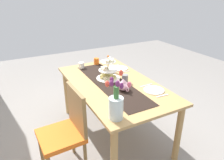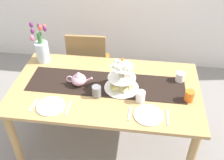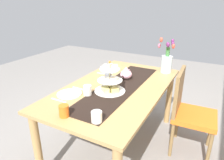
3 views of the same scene
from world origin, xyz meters
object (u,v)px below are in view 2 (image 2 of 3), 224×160
(fork_left, at_px, (33,105))
(knife_left, at_px, (68,108))
(dinner_plate_left, at_px, (51,106))
(mug_white_text, at_px, (140,96))
(dining_table, at_px, (106,95))
(tiered_cake_stand, at_px, (122,80))
(chair_left, at_px, (89,63))
(cream_jug, at_px, (180,77))
(fork_right, at_px, (130,113))
(knife_right, at_px, (168,117))
(dinner_plate_right, at_px, (149,115))
(teapot, at_px, (79,79))
(mug_grey, at_px, (97,91))
(mug_orange, at_px, (189,96))
(tulip_vase, at_px, (42,48))

(fork_left, relative_size, knife_left, 0.88)
(dinner_plate_left, distance_m, mug_white_text, 0.73)
(dining_table, relative_size, tiered_cake_stand, 5.41)
(chair_left, relative_size, cream_jug, 10.71)
(fork_left, distance_m, fork_right, 0.78)
(cream_jug, height_order, knife_right, cream_jug)
(dinner_plate_left, bearing_deg, dinner_plate_right, 0.00)
(dining_table, distance_m, fork_right, 0.40)
(teapot, xyz_separation_m, mug_grey, (0.18, -0.13, -0.01))
(knife_left, xyz_separation_m, mug_orange, (0.95, 0.22, 0.04))
(dinner_plate_left, relative_size, fork_right, 1.53)
(cream_jug, xyz_separation_m, knife_right, (-0.12, -0.47, -0.04))
(dining_table, relative_size, chair_left, 1.81)
(fork_right, distance_m, mug_grey, 0.34)
(dinner_plate_left, distance_m, mug_grey, 0.39)
(tiered_cake_stand, bearing_deg, dining_table, -178.56)
(tulip_vase, xyz_separation_m, fork_left, (0.13, -0.64, -0.14))
(knife_left, bearing_deg, teapot, 86.78)
(dinner_plate_left, xyz_separation_m, dinner_plate_right, (0.78, 0.00, 0.00))
(fork_left, distance_m, mug_white_text, 0.87)
(tiered_cake_stand, xyz_separation_m, dinner_plate_right, (0.24, -0.31, -0.09))
(teapot, xyz_separation_m, dinner_plate_right, (0.62, -0.30, -0.05))
(chair_left, bearing_deg, mug_grey, -73.38)
(dining_table, bearing_deg, mug_white_text, -24.93)
(teapot, distance_m, mug_grey, 0.22)
(chair_left, relative_size, mug_white_text, 9.58)
(knife_right, height_order, mug_white_text, mug_white_text)
(tiered_cake_stand, height_order, mug_grey, tiered_cake_stand)
(tulip_vase, xyz_separation_m, fork_right, (0.91, -0.64, -0.14))
(mug_white_text, bearing_deg, tulip_vase, 154.12)
(cream_jug, bearing_deg, teapot, -169.05)
(teapot, xyz_separation_m, cream_jug, (0.89, 0.17, -0.02))
(dinner_plate_left, xyz_separation_m, knife_left, (0.15, 0.00, -0.00))
(knife_left, bearing_deg, mug_orange, 12.75)
(teapot, bearing_deg, mug_orange, -5.32)
(teapot, height_order, cream_jug, teapot)
(tiered_cake_stand, height_order, dinner_plate_right, tiered_cake_stand)
(dinner_plate_right, xyz_separation_m, knife_right, (0.14, 0.00, -0.00))
(knife_right, distance_m, mug_grey, 0.61)
(teapot, relative_size, mug_grey, 2.51)
(tiered_cake_stand, relative_size, knife_right, 1.79)
(teapot, height_order, fork_right, teapot)
(tulip_vase, bearing_deg, mug_orange, -17.00)
(fork_left, distance_m, dinner_plate_right, 0.92)
(tulip_vase, distance_m, dinner_plate_left, 0.71)
(dinner_plate_right, bearing_deg, fork_right, 180.00)
(chair_left, relative_size, dinner_plate_right, 3.96)
(knife_right, bearing_deg, fork_right, 180.00)
(fork_left, xyz_separation_m, mug_orange, (1.24, 0.22, 0.04))
(fork_left, bearing_deg, fork_right, 0.00)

